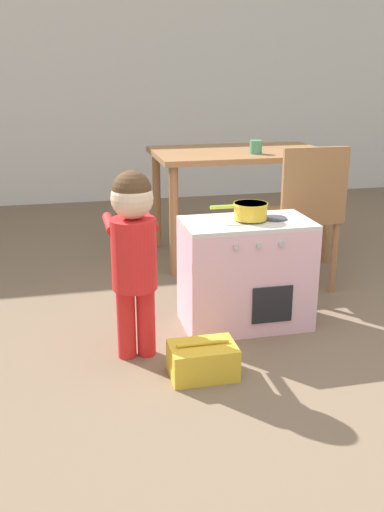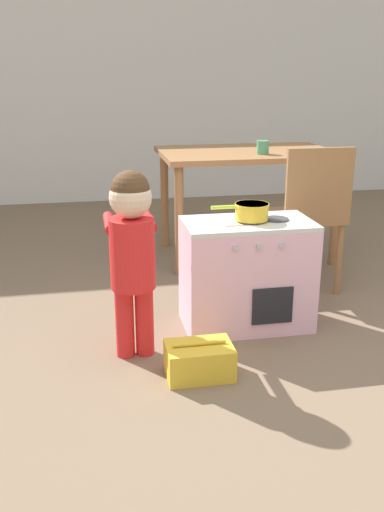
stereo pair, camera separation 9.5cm
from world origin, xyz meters
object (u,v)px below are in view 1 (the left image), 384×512
Objects in this scene: toy_basket at (203,360)px; dining_table at (240,165)px; toy_pot at (250,210)px; dining_chair_near at (304,213)px; play_kitchen at (246,273)px; child_figure at (133,243)px; cup_on_table at (256,147)px.

dining_table reaches higher than toy_basket.
dining_table is at bearing 74.99° from toy_pot.
dining_chair_near is at bearing -77.31° from dining_table.
play_kitchen is 2.21× the size of toy_pot.
dining_chair_near is (0.46, 0.39, -0.13)m from toy_pot.
child_figure is at bearing -160.08° from toy_pot.
play_kitchen is at bearing 20.29° from child_figure.
cup_on_table is at bearing 63.62° from toy_basket.
toy_pot is 1.01× the size of toy_basket.
child_figure reaches higher than dining_table.
dining_chair_near is (0.81, 0.85, 0.39)m from toy_basket.
dining_table is (0.31, 1.11, 0.36)m from play_kitchen.
play_kitchen is 7.38× the size of cup_on_table.
play_kitchen reaches higher than toy_basket.
toy_basket is (-0.35, -0.46, -0.52)m from toy_pot.
toy_basket is at bearing -133.50° from dining_chair_near.
cup_on_table reaches higher than toy_pot.
dining_chair_near is at bearing 40.30° from toy_pot.
toy_pot is at bearing -110.27° from cup_on_table.
play_kitchen is 0.32m from toy_pot.
toy_basket is (0.25, -0.25, -0.46)m from child_figure.
play_kitchen is 1.21m from dining_table.
cup_on_table is at bearing 69.73° from toy_pot.
dining_table is 0.76m from dining_chair_near.
toy_pot is at bearing 2.11° from play_kitchen.
cup_on_table is at bearing 101.70° from dining_chair_near.
toy_pot is (0.01, 0.00, 0.32)m from play_kitchen.
dining_table is 0.23m from cup_on_table.
child_figure is 0.58m from toy_basket.
child_figure is 3.02× the size of toy_basket.
dining_table is 13.57× the size of cup_on_table.
play_kitchen is at bearing -177.89° from toy_pot.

